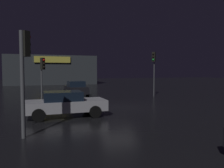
% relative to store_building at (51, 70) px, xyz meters
% --- Properties ---
extents(ground_plane, '(120.00, 120.00, 0.00)m').
position_rel_store_building_xyz_m(ground_plane, '(2.92, -31.45, -2.79)').
color(ground_plane, black).
extents(store_building, '(16.86, 8.62, 5.57)m').
position_rel_store_building_xyz_m(store_building, '(0.00, 0.00, 0.00)').
color(store_building, '#33383D').
rests_on(store_building, ground).
extents(traffic_signal_main, '(0.42, 0.42, 3.74)m').
position_rel_store_building_xyz_m(traffic_signal_main, '(-2.21, -26.33, -0.03)').
color(traffic_signal_main, '#595B60').
rests_on(traffic_signal_main, ground).
extents(traffic_signal_opposite, '(0.42, 0.42, 4.14)m').
position_rel_store_building_xyz_m(traffic_signal_opposite, '(-3.08, -37.03, 0.10)').
color(traffic_signal_opposite, '#595B60').
rests_on(traffic_signal_opposite, ground).
extents(traffic_signal_cross_right, '(0.42, 0.42, 4.55)m').
position_rel_store_building_xyz_m(traffic_signal_cross_right, '(8.69, -26.08, 0.73)').
color(traffic_signal_cross_right, '#595B60').
rests_on(traffic_signal_cross_right, ground).
extents(car_near, '(2.21, 4.08, 1.56)m').
position_rel_store_building_xyz_m(car_near, '(1.14, -23.27, -2.01)').
color(car_near, black).
rests_on(car_near, ground).
extents(car_far, '(4.57, 2.08, 1.45)m').
position_rel_store_building_xyz_m(car_far, '(-1.15, -33.47, -2.03)').
color(car_far, '#B7B7BF').
rests_on(car_far, ground).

